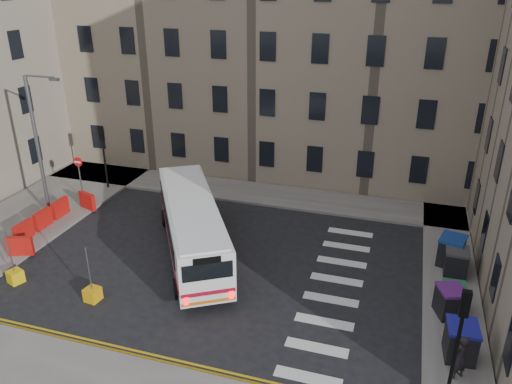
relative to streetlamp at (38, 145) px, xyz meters
The scene contains 19 objects.
ground 13.85m from the streetlamp, ahead, with size 120.00×120.00×0.00m, color black.
pavement_north 10.52m from the streetlamp, 43.32° to the left, with size 36.00×3.20×0.15m, color slate.
pavement_east 22.50m from the streetlamp, ahead, with size 2.40×26.00×0.15m, color slate.
pavement_west 4.49m from the streetlamp, 135.00° to the right, with size 6.00×22.00×0.15m, color slate.
terrace_north 15.38m from the streetlamp, 66.04° to the left, with size 38.30×10.80×17.20m.
traffic_light_east 22.91m from the streetlamp, 19.15° to the right, with size 0.28×0.22×4.10m.
traffic_light_nw 4.84m from the streetlamp, 77.47° to the left, with size 0.28×0.22×4.10m.
streetlamp is the anchor object (origin of this frame).
no_entry_north 3.41m from the streetlamp, 78.69° to the left, with size 0.60×0.08×3.00m.
roadworks_barriers 4.15m from the streetlamp, 52.28° to the right, with size 1.66×6.26×1.00m.
bus 10.15m from the streetlamp, ahead, with size 7.33×9.99×2.80m.
wheelie_bin_a 22.98m from the streetlamp, 13.93° to the right, with size 1.17×1.32×1.37m.
wheelie_bin_b 22.27m from the streetlamp, ahead, with size 1.33×1.42×1.26m.
wheelie_bin_c 22.37m from the streetlamp, ahead, with size 0.94×1.07×1.14m.
wheelie_bin_d 22.45m from the streetlamp, ahead, with size 1.05×1.20×1.30m.
wheelie_bin_e 22.29m from the streetlamp, ahead, with size 1.40×1.52×1.42m.
pedestrian 23.13m from the streetlamp, 16.66° to the right, with size 0.63×0.41×1.73m, color black.
bollard_yellow 7.97m from the streetlamp, 64.13° to the right, with size 0.60×0.60×0.60m, color yellow.
bollard_chevron 10.38m from the streetlamp, 41.39° to the right, with size 0.60×0.60×0.60m, color #E7A10D.
Camera 1 is at (6.26, -19.32, 12.97)m, focal length 35.00 mm.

